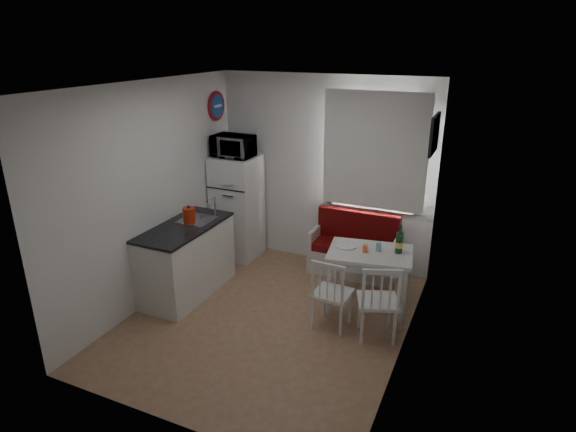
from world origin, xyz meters
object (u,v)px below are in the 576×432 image
(kitchen_counter, at_px, (187,259))
(fridge, at_px, (237,207))
(wine_bottle, at_px, (399,239))
(bench, at_px, (354,254))
(chair_left, at_px, (330,288))
(dining_table, at_px, (370,258))
(chair_right, at_px, (376,295))
(kettle, at_px, (189,216))
(microwave, at_px, (233,146))

(kitchen_counter, height_order, fridge, fridge)
(wine_bottle, bearing_deg, bench, 136.93)
(chair_left, height_order, fridge, fridge)
(kitchen_counter, distance_m, chair_left, 1.90)
(dining_table, height_order, wine_bottle, wine_bottle)
(dining_table, relative_size, fridge, 0.70)
(bench, relative_size, wine_bottle, 3.45)
(kitchen_counter, bearing_deg, fridge, 89.10)
(kitchen_counter, xyz_separation_m, chair_left, (1.90, -0.06, 0.06))
(chair_right, height_order, wine_bottle, wine_bottle)
(bench, bearing_deg, kettle, -142.44)
(bench, relative_size, kettle, 4.95)
(chair_right, distance_m, kettle, 2.40)
(dining_table, relative_size, microwave, 1.93)
(kitchen_counter, bearing_deg, wine_bottle, 15.79)
(microwave, bearing_deg, chair_left, -33.79)
(kettle, relative_size, wine_bottle, 0.70)
(dining_table, xyz_separation_m, fridge, (-2.13, 0.65, 0.11))
(microwave, bearing_deg, bench, 5.21)
(kitchen_counter, height_order, bench, kitchen_counter)
(kettle, bearing_deg, kitchen_counter, -135.78)
(chair_left, height_order, chair_right, chair_right)
(dining_table, xyz_separation_m, chair_right, (0.25, -0.66, -0.09))
(wine_bottle, bearing_deg, dining_table, -161.65)
(bench, relative_size, chair_right, 2.23)
(dining_table, height_order, kettle, kettle)
(kitchen_counter, distance_m, wine_bottle, 2.58)
(bench, xyz_separation_m, chair_left, (0.15, -1.41, 0.24))
(chair_left, height_order, kettle, kettle)
(kitchen_counter, xyz_separation_m, chair_right, (2.40, -0.07, 0.09))
(bench, distance_m, dining_table, 0.93)
(chair_right, relative_size, microwave, 0.98)
(fridge, bearing_deg, chair_right, -28.89)
(bench, bearing_deg, fridge, -176.44)
(kitchen_counter, bearing_deg, microwave, 89.06)
(kitchen_counter, xyz_separation_m, microwave, (0.02, 1.19, 1.18))
(kitchen_counter, xyz_separation_m, wine_bottle, (2.45, 0.69, 0.43))
(bench, xyz_separation_m, fridge, (-1.73, -0.11, 0.46))
(fridge, distance_m, kettle, 1.23)
(dining_table, distance_m, wine_bottle, 0.40)
(kitchen_counter, bearing_deg, bench, 37.76)
(kitchen_counter, xyz_separation_m, fridge, (0.02, 1.24, 0.29))
(chair_left, relative_size, fridge, 0.30)
(chair_left, distance_m, microwave, 2.52)
(chair_right, relative_size, fridge, 0.36)
(kitchen_counter, bearing_deg, chair_left, -1.90)
(bench, height_order, dining_table, bench)
(bench, distance_m, wine_bottle, 1.14)
(dining_table, xyz_separation_m, wine_bottle, (0.30, 0.10, 0.25))
(chair_right, distance_m, microwave, 2.91)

